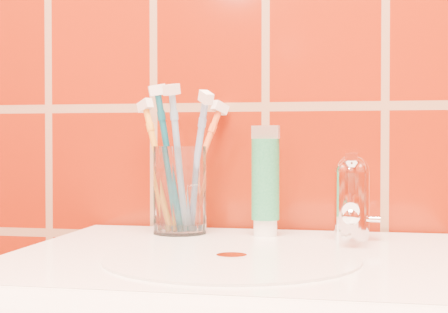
# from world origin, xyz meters

# --- Properties ---
(glass_tumbler) EXTENTS (0.09, 0.09, 0.13)m
(glass_tumbler) POSITION_xyz_m (-0.12, 1.12, 0.92)
(glass_tumbler) COLOR white
(glass_tumbler) RESTS_ON pedestal_sink
(toothpaste_tube) EXTENTS (0.04, 0.04, 0.16)m
(toothpaste_tube) POSITION_xyz_m (0.01, 1.12, 0.93)
(toothpaste_tube) COLOR white
(toothpaste_tube) RESTS_ON pedestal_sink
(faucet) EXTENTS (0.05, 0.11, 0.12)m
(faucet) POSITION_xyz_m (0.14, 1.09, 0.91)
(faucet) COLOR white
(faucet) RESTS_ON pedestal_sink
(toothbrush_0) EXTENTS (0.09, 0.08, 0.23)m
(toothbrush_0) POSITION_xyz_m (-0.13, 1.10, 0.96)
(toothbrush_0) COLOR #0D5B72
(toothbrush_0) RESTS_ON glass_tumbler
(toothbrush_1) EXTENTS (0.07, 0.09, 0.23)m
(toothbrush_1) POSITION_xyz_m (-0.11, 1.10, 0.96)
(toothbrush_1) COLOR #70A1C7
(toothbrush_1) RESTS_ON glass_tumbler
(toothbrush_2) EXTENTS (0.17, 0.17, 0.22)m
(toothbrush_2) POSITION_xyz_m (-0.10, 1.15, 0.95)
(toothbrush_2) COLOR orange
(toothbrush_2) RESTS_ON glass_tumbler
(toothbrush_3) EXTENTS (0.14, 0.16, 0.23)m
(toothbrush_3) POSITION_xyz_m (-0.09, 1.10, 0.95)
(toothbrush_3) COLOR #7094C8
(toothbrush_3) RESTS_ON glass_tumbler
(toothbrush_4) EXTENTS (0.15, 0.14, 0.22)m
(toothbrush_4) POSITION_xyz_m (-0.15, 1.13, 0.95)
(toothbrush_4) COLOR gold
(toothbrush_4) RESTS_ON glass_tumbler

